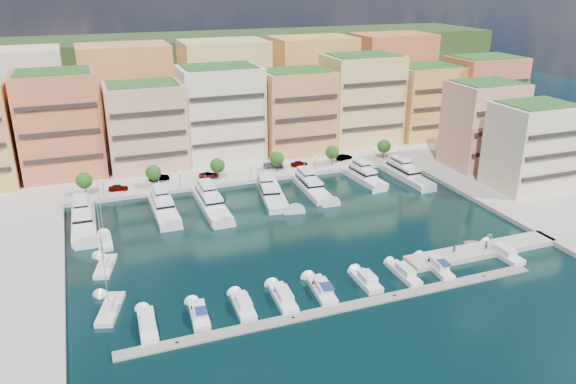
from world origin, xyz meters
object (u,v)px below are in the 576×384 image
object	(u,v)px
yacht_1	(163,206)
cruiser_6	(404,274)
car_5	(344,157)
tree_0	(84,181)
sailboat_1	(106,267)
yacht_3	(271,192)
person_1	(486,245)
cruiser_4	(322,290)
person_0	(454,249)
tree_4	(332,152)
car_1	(159,177)
tree_3	(277,159)
tender_2	(475,243)
cruiser_5	(366,281)
yacht_6	(405,173)
cruiser_1	(199,315)
car_0	(118,188)
yacht_5	(364,176)
yacht_0	(83,219)
yacht_2	(210,201)
car_3	(274,165)
tree_5	(384,146)
cruiser_2	(243,306)
cruiser_7	(437,267)
lamppost_0	(103,186)
sailboat_0	(111,310)
car_2	(209,175)
car_4	(299,163)
yacht_4	(311,186)
tree_1	(153,173)
tender_3	(490,235)
tree_2	(217,165)
lamppost_3	(315,160)
lamppost_1	(180,176)
cruiser_9	(503,254)
cruiser_3	(283,298)

from	to	relation	value
yacht_1	cruiser_6	size ratio (longest dim) A/B	2.20
yacht_1	car_5	world-z (taller)	yacht_1
tree_0	sailboat_1	distance (m)	36.86
yacht_3	person_1	distance (m)	51.09
cruiser_4	person_0	world-z (taller)	person_0
tree_4	car_1	world-z (taller)	tree_4
tree_3	tender_2	size ratio (longest dim) A/B	1.32
tree_4	cruiser_5	size ratio (longest dim) A/B	0.75
yacht_6	cruiser_1	world-z (taller)	yacht_6
tree_3	car_0	distance (m)	40.61
cruiser_4	person_1	size ratio (longest dim) A/B	5.43
cruiser_1	yacht_5	bearing A→B (deg)	41.19
yacht_0	cruiser_1	bearing A→B (deg)	-70.39
yacht_3	car_5	size ratio (longest dim) A/B	4.40
yacht_2	yacht_3	xyz separation A→B (m)	(15.04, 0.73, 0.00)
car_3	car_5	xyz separation A→B (m)	(20.96, -0.47, -0.04)
tree_5	yacht_5	world-z (taller)	tree_5
cruiser_2	cruiser_5	bearing A→B (deg)	0.02
yacht_6	cruiser_7	distance (m)	49.37
yacht_1	yacht_6	size ratio (longest dim) A/B	0.99
lamppost_0	yacht_5	world-z (taller)	yacht_5
lamppost_0	tree_5	bearing A→B (deg)	1.73
sailboat_0	car_2	bearing A→B (deg)	61.93
car_4	cruiser_7	bearing A→B (deg)	-173.77
yacht_4	cruiser_1	world-z (taller)	yacht_4
yacht_6	cruiser_5	world-z (taller)	yacht_6
tree_1	cruiser_7	world-z (taller)	tree_1
tender_3	tree_2	bearing A→B (deg)	36.59
cruiser_7	person_0	world-z (taller)	person_0
tender_2	car_2	bearing A→B (deg)	56.91
yacht_1	cruiser_5	distance (m)	52.60
yacht_4	sailboat_0	bearing A→B (deg)	-142.99
cruiser_4	tender_2	size ratio (longest dim) A/B	2.20
lamppost_3	yacht_3	distance (m)	20.17
yacht_2	car_1	distance (m)	20.89
cruiser_6	car_1	size ratio (longest dim) A/B	1.70
tender_3	yacht_5	bearing A→B (deg)	7.39
yacht_2	tree_2	bearing A→B (deg)	69.47
lamppost_1	cruiser_4	world-z (taller)	lamppost_1
yacht_2	car_0	distance (m)	24.39
cruiser_9	tender_2	bearing A→B (deg)	109.40
cruiser_5	cruiser_9	size ratio (longest dim) A/B	0.83
cruiser_3	person_0	xyz separation A→B (m)	(35.27, 2.87, 1.30)
tree_0	yacht_4	xyz separation A→B (m)	(52.11, -13.30, -3.65)
cruiser_4	tree_1	bearing A→B (deg)	108.36
tree_0	person_0	distance (m)	84.32
tender_3	person_1	world-z (taller)	person_1
tree_2	car_0	distance (m)	24.68
cruiser_7	tree_1	bearing A→B (deg)	125.88
tree_3	yacht_6	bearing A→B (deg)	-23.40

